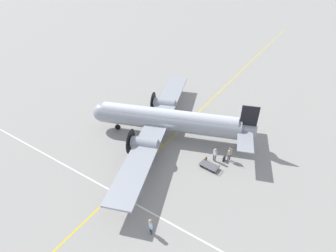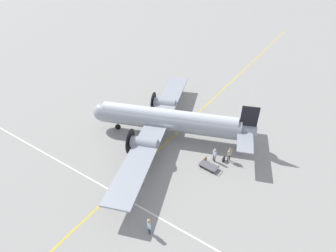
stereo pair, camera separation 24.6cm
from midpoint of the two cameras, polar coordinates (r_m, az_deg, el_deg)
ground_plane at (r=31.84m, az=-0.22°, el=-2.25°), size 300.00×300.00×0.00m
apron_line_eastwest at (r=31.61m, az=0.61°, el=-2.56°), size 120.00×0.16×0.01m
apron_line_northsouth at (r=26.07m, az=-12.70°, el=-13.47°), size 0.16×120.00×0.01m
airliner_main at (r=30.56m, az=-0.88°, el=1.43°), size 25.29×19.29×5.35m
crew_foreground at (r=21.92m, az=-4.15°, el=-20.70°), size 0.38×0.49×1.69m
passenger_boarding at (r=28.51m, az=13.05°, el=-5.70°), size 0.54×0.34×1.71m
ramp_agent at (r=28.17m, az=9.96°, el=-5.91°), size 0.33×0.52×1.66m
suitcase_near_door at (r=28.49m, az=7.95°, el=-7.23°), size 0.44×0.15×0.50m
suitcase_upright_spare at (r=28.84m, az=11.86°, el=-6.97°), size 0.51×0.14×0.60m
baggage_cart at (r=27.75m, az=8.73°, el=-8.53°), size 1.19×2.02×0.56m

